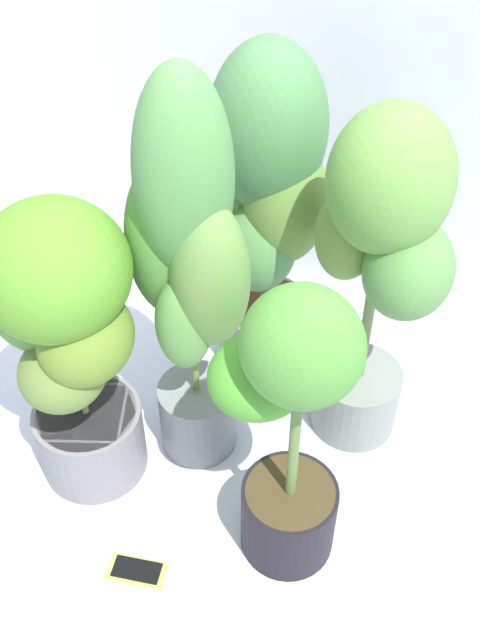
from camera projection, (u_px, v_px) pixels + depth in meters
name	position (u px, v px, depth m)	size (l,w,h in m)	color
ground_plane	(193.00, 472.00, 1.99)	(8.00, 8.00, 0.00)	silver
potted_plant_center	(188.00, 268.00, 1.64)	(0.33, 0.28, 1.09)	slate
potted_plant_back_center	(264.00, 197.00, 1.92)	(0.39, 0.41, 0.98)	slate
potted_plant_back_right	(380.00, 259.00, 1.71)	(0.38, 0.34, 0.97)	gray
potted_plant_front_left	(66.00, 333.00, 1.67)	(0.46, 0.46, 0.82)	slate
potted_plant_front_right	(287.00, 421.00, 1.54)	(0.36, 0.30, 0.81)	black
cell_phone	(137.00, 570.00, 1.78)	(0.16, 0.10, 0.01)	#CBC752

